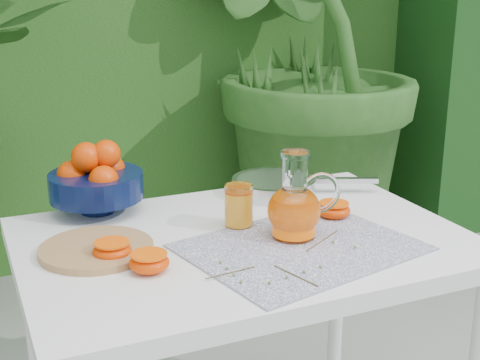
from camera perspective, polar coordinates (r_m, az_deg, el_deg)
name	(u,v)px	position (r m, az deg, el deg)	size (l,w,h in m)	color
hedge_backdrop	(87,1)	(3.52, -12.95, 14.66)	(8.00, 1.65, 2.50)	#224C15
potted_plant_right	(294,48)	(3.04, 4.63, 11.14)	(2.01, 2.01, 2.01)	#27571D
white_table	(243,269)	(1.56, 0.30, -7.64)	(1.00, 0.70, 0.75)	white
placemat	(301,247)	(1.47, 5.19, -5.72)	(0.48, 0.37, 0.00)	#0C0E47
cutting_board	(96,249)	(1.48, -12.15, -5.79)	(0.24, 0.24, 0.02)	tan
fruit_bowl	(95,180)	(1.70, -12.23, 0.04)	(0.26, 0.26, 0.18)	black
juice_pitcher	(295,208)	(1.50, 4.72, -2.39)	(0.18, 0.14, 0.20)	white
juice_tumbler	(239,206)	(1.57, -0.11, -2.27)	(0.09, 0.09, 0.10)	white
saute_pan	(275,185)	(1.82, 2.99, -0.43)	(0.42, 0.30, 0.04)	silver
orange_halves	(206,239)	(1.47, -2.88, -5.03)	(0.66, 0.23, 0.04)	red
thyme_sprigs	(286,260)	(1.39, 3.97, -6.87)	(0.37, 0.26, 0.01)	brown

